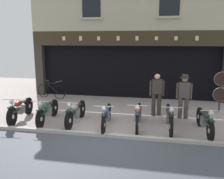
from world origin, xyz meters
The scene contains 14 objects.
ground centered at (0.00, -0.98, -0.04)m, with size 21.69×22.00×0.18m.
shop_facade centered at (0.00, 7.03, 1.67)m, with size 9.99×4.42×6.04m.
motorcycle_far_left centered at (-3.34, 1.02, 0.43)m, with size 0.62×2.03×0.93m.
motorcycle_left centered at (-2.28, 1.01, 0.43)m, with size 0.62×2.00×0.92m.
motorcycle_center_left centered at (-1.24, 1.05, 0.43)m, with size 0.62×2.04×0.92m.
motorcycle_center centered at (-0.11, 0.90, 0.42)m, with size 0.62×2.00×0.90m.
motorcycle_center_right centered at (0.94, 1.08, 0.43)m, with size 0.62×1.99×0.93m.
motorcycle_right centered at (1.95, 1.07, 0.44)m, with size 0.62×2.02×0.93m.
motorcycle_far_right centered at (3.03, 0.99, 0.42)m, with size 0.62×1.95×0.92m.
salesman_left centered at (1.50, 2.56, 0.90)m, with size 0.56×0.27×1.62m.
shopkeeper_center centered at (2.49, 2.36, 0.92)m, with size 0.56×0.36×1.66m.
tyre_sign_pole centered at (4.01, 3.51, 1.02)m, with size 0.57×0.06×1.71m.
advert_board_near centered at (-1.54, 5.40, 1.75)m, with size 0.64×0.03×0.97m.
leaning_bicycle centered at (-3.72, 4.40, 0.37)m, with size 1.65×0.59×0.94m.
Camera 1 is at (1.58, -6.69, 2.89)m, focal length 39.04 mm.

